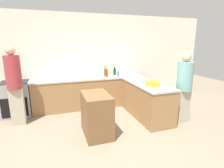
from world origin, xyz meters
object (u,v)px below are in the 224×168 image
at_px(dish_soap_bottle, 118,74).
at_px(person_by_range, 15,83).
at_px(range_oven, 16,99).
at_px(person_at_peninsula, 184,86).
at_px(hot_sauce_bottle, 107,73).
at_px(wine_bottle_dark, 115,72).
at_px(vinegar_bottle_clear, 99,73).
at_px(mixing_bowl, 153,84).
at_px(island_table, 96,114).
at_px(olive_oil_bottle, 105,72).

xyz_separation_m(dish_soap_bottle, person_by_range, (-2.66, -0.53, 0.03)).
distance_m(range_oven, person_at_peninsula, 4.22).
relative_size(hot_sauce_bottle, person_at_peninsula, 0.16).
xyz_separation_m(range_oven, person_at_peninsula, (3.82, -1.74, 0.45)).
bearing_deg(dish_soap_bottle, range_oven, 177.71).
xyz_separation_m(wine_bottle_dark, vinegar_bottle_clear, (-0.54, -0.18, 0.02)).
relative_size(wine_bottle_dark, vinegar_bottle_clear, 0.83).
xyz_separation_m(mixing_bowl, vinegar_bottle_clear, (-0.91, 1.46, 0.07)).
distance_m(vinegar_bottle_clear, person_at_peninsula, 2.35).
height_order(range_oven, person_by_range, person_by_range).
height_order(wine_bottle_dark, person_by_range, person_by_range).
bearing_deg(island_table, person_at_peninsula, -2.38).
xyz_separation_m(wine_bottle_dark, person_by_range, (-2.66, -0.82, 0.00)).
bearing_deg(wine_bottle_dark, island_table, -119.59).
bearing_deg(olive_oil_bottle, range_oven, -178.79).
bearing_deg(person_at_peninsula, person_by_range, 163.38).
bearing_deg(person_at_peninsula, hot_sauce_bottle, 129.59).
bearing_deg(person_by_range, person_at_peninsula, -16.62).
bearing_deg(olive_oil_bottle, island_table, -112.10).
distance_m(mixing_bowl, person_by_range, 3.14).
height_order(mixing_bowl, wine_bottle_dark, wine_bottle_dark).
height_order(vinegar_bottle_clear, person_by_range, person_by_range).
bearing_deg(hot_sauce_bottle, vinegar_bottle_clear, 154.18).
xyz_separation_m(hot_sauce_bottle, vinegar_bottle_clear, (-0.20, 0.10, 0.02)).
xyz_separation_m(island_table, mixing_bowl, (1.41, 0.21, 0.50)).
bearing_deg(island_table, range_oven, 136.66).
bearing_deg(mixing_bowl, olive_oil_bottle, 115.74).
bearing_deg(vinegar_bottle_clear, olive_oil_bottle, 12.98).
bearing_deg(olive_oil_bottle, hot_sauce_bottle, -83.22).
bearing_deg(range_oven, vinegar_bottle_clear, 0.22).
bearing_deg(vinegar_bottle_clear, person_at_peninsula, -48.12).
bearing_deg(mixing_bowl, range_oven, 155.43).
distance_m(island_table, wine_bottle_dark, 2.19).
relative_size(olive_oil_bottle, person_at_peninsula, 0.19).
distance_m(dish_soap_bottle, wine_bottle_dark, 0.30).
bearing_deg(mixing_bowl, person_at_peninsula, -23.89).
height_order(mixing_bowl, olive_oil_bottle, olive_oil_bottle).
bearing_deg(wine_bottle_dark, vinegar_bottle_clear, -161.78).
xyz_separation_m(mixing_bowl, person_at_peninsula, (0.66, -0.29, -0.04)).
xyz_separation_m(dish_soap_bottle, hot_sauce_bottle, (-0.34, 0.02, 0.03)).
bearing_deg(dish_soap_bottle, person_at_peninsula, -57.73).
distance_m(range_oven, mixing_bowl, 3.52).
bearing_deg(person_at_peninsula, olive_oil_bottle, 127.63).
relative_size(range_oven, person_at_peninsula, 0.54).
height_order(island_table, olive_oil_bottle, olive_oil_bottle).
distance_m(island_table, person_by_range, 1.99).
height_order(wine_bottle_dark, hot_sauce_bottle, hot_sauce_bottle).
bearing_deg(dish_soap_bottle, vinegar_bottle_clear, 167.40).
relative_size(mixing_bowl, wine_bottle_dark, 1.29).
bearing_deg(wine_bottle_dark, olive_oil_bottle, -159.12).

